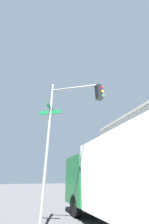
% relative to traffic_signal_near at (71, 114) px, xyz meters
% --- Properties ---
extents(traffic_signal_near, '(1.90, 2.76, 6.40)m').
position_rel_traffic_signal_near_xyz_m(traffic_signal_near, '(0.00, 0.00, 0.00)').
color(traffic_signal_near, slate).
rests_on(traffic_signal_near, ground_plane).
extents(box_truck_second, '(8.58, 2.45, 3.35)m').
position_rel_traffic_signal_near_xyz_m(box_truck_second, '(0.47, 2.25, -2.65)').
color(box_truck_second, '#19592D').
rests_on(box_truck_second, ground_plane).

